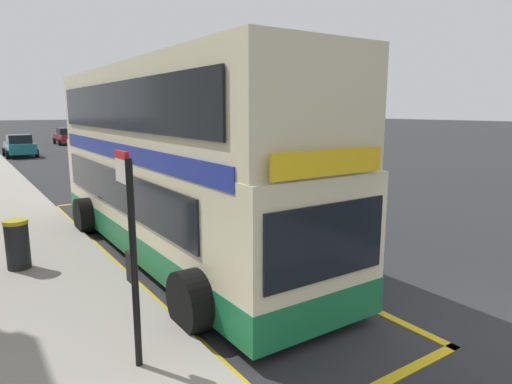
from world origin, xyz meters
TOP-DOWN VIEW (x-y plane):
  - ground_plane at (0.00, 32.00)m, footprint 260.00×260.00m
  - double_decker_bus at (-2.46, 7.06)m, footprint 3.23×10.72m
  - bus_bay_markings at (-2.41, 7.44)m, footprint 3.18×13.74m
  - bus_stop_sign at (-4.93, 2.65)m, footprint 0.09×0.51m
  - parked_car_teal_behind at (-2.80, 34.09)m, footprint 2.09×4.20m
  - parked_car_white_distant at (2.58, 25.80)m, footprint 2.09×4.20m
  - parked_car_maroon_kerbside at (2.54, 44.57)m, footprint 2.09×4.20m
  - litter_bin at (-5.78, 7.47)m, footprint 0.49×0.49m

SIDE VIEW (x-z plane):
  - ground_plane at x=0.00m, z-range 0.00..0.00m
  - bus_bay_markings at x=-2.41m, z-range 0.00..0.01m
  - litter_bin at x=-5.78m, z-range 0.14..1.18m
  - parked_car_teal_behind at x=-2.80m, z-range -0.01..1.61m
  - parked_car_white_distant at x=2.58m, z-range -0.01..1.61m
  - parked_car_maroon_kerbside at x=2.54m, z-range -0.01..1.61m
  - bus_stop_sign at x=-4.93m, z-range 0.38..3.16m
  - double_decker_bus at x=-2.46m, z-range -0.14..4.26m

